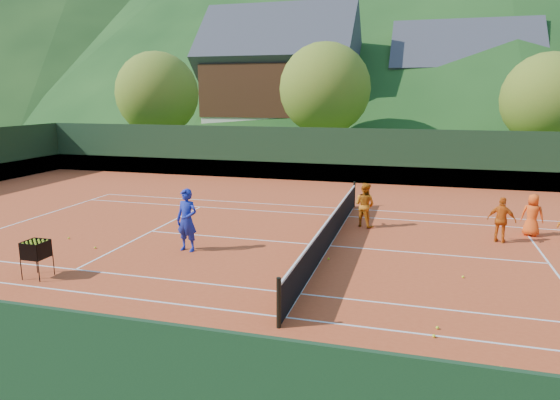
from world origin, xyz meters
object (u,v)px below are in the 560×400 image
(student_a, at_px, (365,205))
(student_c, at_px, (532,215))
(tennis_net, at_px, (330,231))
(coach, at_px, (187,220))
(student_b, at_px, (502,220))
(chalet_mid, at_px, (461,93))
(ball_hopper, at_px, (36,250))
(chalet_left, at_px, (281,85))

(student_a, relative_size, student_c, 1.11)
(tennis_net, bearing_deg, student_a, 73.64)
(coach, height_order, student_c, coach)
(student_b, relative_size, chalet_mid, 0.12)
(tennis_net, distance_m, chalet_mid, 34.81)
(tennis_net, distance_m, ball_hopper, 8.51)
(student_b, bearing_deg, chalet_mid, -73.47)
(student_b, relative_size, chalet_left, 0.11)
(coach, xyz_separation_m, tennis_net, (4.16, 1.68, -0.48))
(student_c, distance_m, chalet_mid, 31.25)
(student_b, distance_m, chalet_mid, 32.38)
(chalet_left, bearing_deg, coach, -79.55)
(student_a, relative_size, student_b, 1.08)
(student_a, bearing_deg, ball_hopper, 69.35)
(student_c, bearing_deg, student_b, 59.42)
(coach, relative_size, chalet_left, 0.14)
(student_a, bearing_deg, chalet_mid, -74.54)
(coach, xyz_separation_m, ball_hopper, (-2.80, -3.20, -0.23))
(student_b, bearing_deg, ball_hopper, 46.64)
(student_a, distance_m, student_c, 5.67)
(student_c, height_order, chalet_left, chalet_left)
(ball_hopper, distance_m, chalet_mid, 41.20)
(tennis_net, bearing_deg, ball_hopper, -144.93)
(ball_hopper, relative_size, chalet_mid, 0.08)
(student_a, relative_size, ball_hopper, 1.63)
(student_b, height_order, student_c, student_b)
(student_a, bearing_deg, tennis_net, 98.54)
(chalet_mid, bearing_deg, tennis_net, -100.01)
(coach, distance_m, student_a, 6.64)
(tennis_net, height_order, chalet_left, chalet_left)
(coach, xyz_separation_m, chalet_left, (-5.84, 31.68, 4.65))
(student_b, xyz_separation_m, tennis_net, (-5.33, -1.90, -0.26))
(chalet_mid, bearing_deg, coach, -105.89)
(tennis_net, relative_size, chalet_left, 0.87)
(ball_hopper, bearing_deg, chalet_mid, 71.57)
(student_a, bearing_deg, student_b, -165.39)
(coach, relative_size, ball_hopper, 1.95)
(student_b, height_order, chalet_mid, chalet_mid)
(coach, bearing_deg, student_c, 33.12)
(tennis_net, height_order, ball_hopper, tennis_net)
(student_a, height_order, ball_hopper, student_a)
(coach, distance_m, chalet_mid, 37.31)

